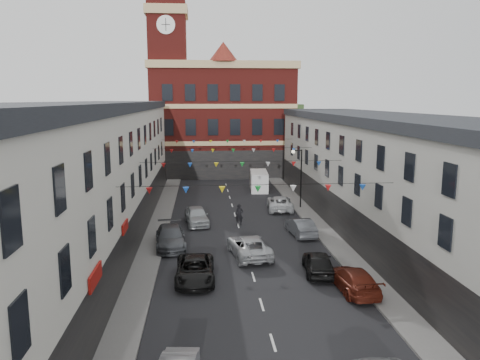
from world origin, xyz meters
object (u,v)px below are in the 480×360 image
object	(u,v)px
car_right_e	(301,227)
car_right_d	(318,263)
car_left_c	(195,270)
car_left_e	(197,216)
pedestrian	(239,215)
street_lamp	(299,170)
car_right_c	(354,280)
car_left_d	(171,237)
car_right_f	(280,203)
white_van	(259,181)
moving_car	(249,246)

from	to	relation	value
car_right_e	car_right_d	bearing A→B (deg)	79.33
car_left_c	car_left_e	distance (m)	13.13
pedestrian	street_lamp	bearing A→B (deg)	54.57
car_right_c	car_right_e	distance (m)	11.33
car_left_d	street_lamp	bearing A→B (deg)	38.62
car_left_c	car_right_c	distance (m)	9.38
car_left_d	car_right_f	bearing A→B (deg)	42.67
car_right_f	white_van	distance (m)	10.45
car_right_f	car_left_d	bearing A→B (deg)	52.64
pedestrian	car_left_e	bearing A→B (deg)	-177.39
car_left_e	car_right_f	size ratio (longest dim) A/B	0.90
car_right_d	moving_car	world-z (taller)	moving_car
car_right_c	car_right_f	bearing A→B (deg)	-90.87
car_right_e	moving_car	distance (m)	6.70
car_right_f	white_van	world-z (taller)	white_van
moving_car	car_right_e	bearing A→B (deg)	-142.31
street_lamp	car_right_e	world-z (taller)	street_lamp
car_left_d	moving_car	bearing A→B (deg)	-29.42
car_right_e	car_right_f	xyz separation A→B (m)	(-0.21, 8.91, -0.00)
car_right_f	moving_car	bearing A→B (deg)	76.72
car_left_d	pedestrian	xyz separation A→B (m)	(5.61, 5.71, 0.17)
car_right_c	car_left_d	bearing A→B (deg)	-42.89
white_van	car_right_d	bearing A→B (deg)	-85.18
car_right_d	car_left_d	bearing A→B (deg)	-26.48
car_right_c	car_right_e	world-z (taller)	car_right_e
car_right_e	car_left_d	bearing A→B (deg)	6.12
street_lamp	moving_car	bearing A→B (deg)	-114.50
car_right_c	car_right_e	size ratio (longest dim) A/B	1.09
car_left_d	car_right_f	world-z (taller)	car_left_d
car_left_c	white_van	size ratio (longest dim) A/B	0.97
car_right_d	car_right_f	bearing A→B (deg)	-85.17
car_right_c	white_van	xyz separation A→B (m)	(-1.70, 30.64, 0.45)
street_lamp	car_left_e	bearing A→B (deg)	-152.89
car_right_e	pedestrian	distance (m)	5.85
car_left_c	car_left_d	size ratio (longest dim) A/B	0.94
car_right_e	moving_car	size ratio (longest dim) A/B	0.82
street_lamp	car_right_d	world-z (taller)	street_lamp
car_right_c	car_left_c	bearing A→B (deg)	-17.50
car_right_e	car_right_f	distance (m)	8.92
car_left_e	car_right_c	distance (m)	17.90
car_left_d	car_left_e	size ratio (longest dim) A/B	1.16
car_left_c	car_right_f	size ratio (longest dim) A/B	0.98
white_van	moving_car	bearing A→B (deg)	-94.55
car_right_f	pedestrian	bearing A→B (deg)	55.26
car_left_e	car_right_d	size ratio (longest dim) A/B	1.07
car_right_e	white_van	xyz separation A→B (m)	(-1.02, 19.33, 0.43)
street_lamp	car_right_f	bearing A→B (deg)	-168.81
street_lamp	car_right_c	distance (m)	20.89
street_lamp	car_right_f	distance (m)	3.76
pedestrian	car_left_c	bearing A→B (deg)	-94.14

